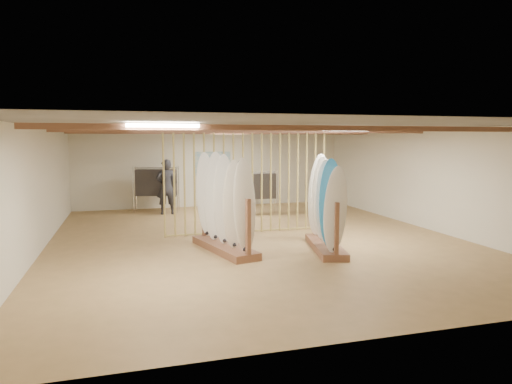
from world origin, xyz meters
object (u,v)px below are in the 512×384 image
object	(u,v)px
rack_left	(224,218)
rack_right	(326,220)
clothing_rack_b	(256,186)
shopper_a	(166,183)
shopper_b	(243,181)
clothing_rack_a	(156,182)

from	to	relation	value
rack_left	rack_right	size ratio (longest dim) A/B	1.06
rack_left	rack_right	world-z (taller)	rack_left
clothing_rack_b	shopper_a	distance (m)	3.02
clothing_rack_b	shopper_b	distance (m)	1.33
clothing_rack_b	shopper_b	world-z (taller)	shopper_b
shopper_a	clothing_rack_b	bearing A→B (deg)	163.24
rack_right	clothing_rack_a	world-z (taller)	rack_right
rack_right	clothing_rack_b	bearing A→B (deg)	104.37
rack_left	clothing_rack_a	xyz separation A→B (m)	(-1.10, 6.09, 0.29)
clothing_rack_a	shopper_a	size ratio (longest dim) A/B	0.76
rack_left	rack_right	bearing A→B (deg)	-27.58
rack_left	clothing_rack_b	bearing A→B (deg)	51.37
rack_left	shopper_a	world-z (taller)	rack_left
clothing_rack_a	clothing_rack_b	bearing A→B (deg)	-11.48
shopper_a	shopper_b	bearing A→B (deg)	-170.61
rack_left	clothing_rack_a	bearing A→B (deg)	85.76
shopper_b	clothing_rack_b	bearing A→B (deg)	-82.46
shopper_b	shopper_a	bearing A→B (deg)	-168.48
rack_left	shopper_a	size ratio (longest dim) A/B	1.13
rack_right	clothing_rack_a	bearing A→B (deg)	129.26
clothing_rack_b	shopper_b	size ratio (longest dim) A/B	0.74
clothing_rack_a	rack_left	bearing A→B (deg)	-66.33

